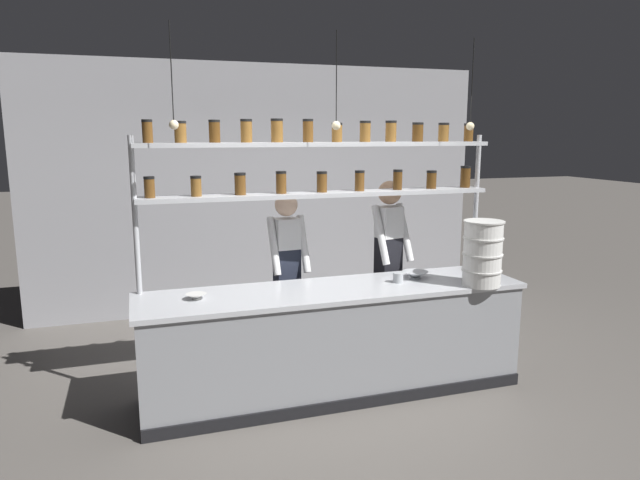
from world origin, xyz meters
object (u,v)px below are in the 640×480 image
object	(u,v)px
prep_bowl_center_front	(196,297)
prep_bowl_near_left	(415,275)
spice_shelf_unit	(323,172)
serving_cup_front	(398,278)
container_stack	(483,253)
chef_left	(287,269)
chef_center	(389,257)

from	to	relation	value
prep_bowl_center_front	prep_bowl_near_left	bearing A→B (deg)	1.67
prep_bowl_near_left	spice_shelf_unit	bearing A→B (deg)	162.49
serving_cup_front	spice_shelf_unit	bearing A→B (deg)	150.04
container_stack	prep_bowl_near_left	xyz separation A→B (m)	(-0.42, 0.38, -0.25)
chef_left	serving_cup_front	world-z (taller)	chef_left
chef_center	container_stack	distance (m)	0.99
container_stack	chef_center	bearing A→B (deg)	118.39
prep_bowl_center_front	chef_center	bearing A→B (deg)	15.81
spice_shelf_unit	prep_bowl_center_front	bearing A→B (deg)	-165.03
spice_shelf_unit	serving_cup_front	world-z (taller)	spice_shelf_unit
spice_shelf_unit	container_stack	distance (m)	1.52
chef_left	prep_bowl_near_left	xyz separation A→B (m)	(1.02, -0.58, 0.00)
chef_center	chef_left	bearing A→B (deg)	159.84
container_stack	prep_bowl_near_left	size ratio (longest dim) A/B	2.40
chef_center	prep_bowl_center_front	bearing A→B (deg)	-178.15
spice_shelf_unit	prep_bowl_near_left	xyz separation A→B (m)	(0.78, -0.25, -0.91)
spice_shelf_unit	chef_left	bearing A→B (deg)	125.13
spice_shelf_unit	serving_cup_front	xyz separation A→B (m)	(0.58, -0.33, -0.90)
chef_left	prep_bowl_near_left	distance (m)	1.18
chef_left	prep_bowl_near_left	bearing A→B (deg)	-35.27
chef_center	serving_cup_front	bearing A→B (deg)	-120.54
prep_bowl_near_left	prep_bowl_center_front	world-z (taller)	prep_bowl_near_left
prep_bowl_near_left	chef_left	bearing A→B (deg)	150.26
chef_left	prep_bowl_center_front	world-z (taller)	chef_left
chef_center	prep_bowl_center_front	xyz separation A→B (m)	(-1.88, -0.53, -0.08)
spice_shelf_unit	chef_center	size ratio (longest dim) A/B	1.79
spice_shelf_unit	container_stack	bearing A→B (deg)	-27.48
container_stack	serving_cup_front	world-z (taller)	container_stack
spice_shelf_unit	chef_center	xyz separation A→B (m)	(0.75, 0.23, -0.84)
container_stack	serving_cup_front	distance (m)	0.73
spice_shelf_unit	container_stack	xyz separation A→B (m)	(1.21, -0.63, -0.66)
chef_left	container_stack	distance (m)	1.75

